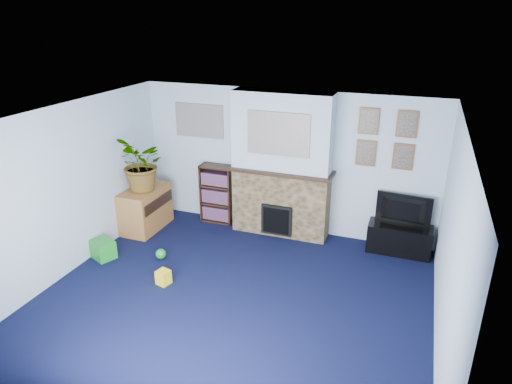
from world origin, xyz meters
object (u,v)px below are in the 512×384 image
at_px(sideboard, 146,209).
at_px(television, 403,211).
at_px(bookshelf, 218,195).
at_px(tv_stand, 399,239).

bearing_deg(sideboard, television, 8.72).
bearing_deg(bookshelf, tv_stand, -1.39).
distance_m(tv_stand, television, 0.47).
xyz_separation_m(television, bookshelf, (-3.14, 0.06, -0.19)).
height_order(television, sideboard, television).
relative_size(bookshelf, sideboard, 1.12).
distance_m(television, bookshelf, 3.15).
bearing_deg(television, bookshelf, 4.29).
relative_size(tv_stand, bookshelf, 0.92).
bearing_deg(sideboard, tv_stand, 8.45).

